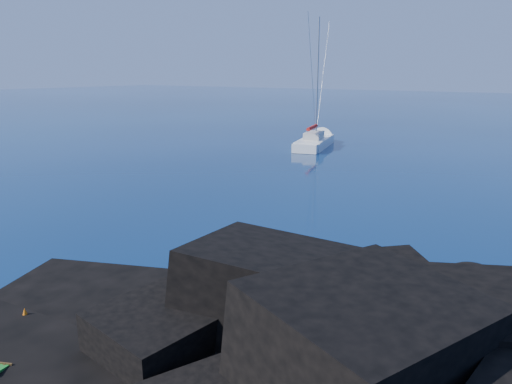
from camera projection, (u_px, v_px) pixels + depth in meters
beach at (3, 370)px, 13.78m from camera, size 9.08×6.86×0.70m
surf_foam at (138, 312)px, 17.11m from camera, size 10.00×8.00×0.06m
sailboat at (315, 147)px, 54.14m from camera, size 6.13×13.21×13.58m
marker_cone at (25, 315)px, 15.63m from camera, size 0.39×0.39×0.50m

